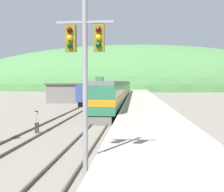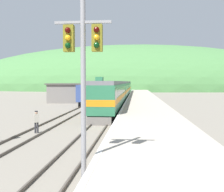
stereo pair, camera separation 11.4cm
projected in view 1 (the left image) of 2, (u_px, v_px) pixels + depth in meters
track_main at (124, 95)px, 74.44m from camera, size 1.52×180.00×0.16m
track_siding at (109, 95)px, 74.84m from camera, size 1.52×180.00×0.16m
platform at (142, 98)px, 54.13m from camera, size 5.73×140.00×0.95m
distant_hills at (129, 89)px, 137.59m from camera, size 188.45×84.80×45.03m
station_shed at (67, 93)px, 49.58m from camera, size 6.87×6.20×3.61m
express_train_lead_car at (111, 95)px, 33.90m from camera, size 2.90×21.99×4.36m
carriage_second at (120, 90)px, 55.67m from camera, size 2.89×19.54×4.00m
carriage_third at (124, 88)px, 75.98m from camera, size 2.89×19.54×4.00m
siding_train at (100, 92)px, 56.59m from camera, size 2.90×34.01×3.41m
signal_mast_main at (85, 63)px, 10.07m from camera, size 2.20×0.42×7.11m
track_worker at (37, 121)px, 19.95m from camera, size 0.42×0.37×1.71m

